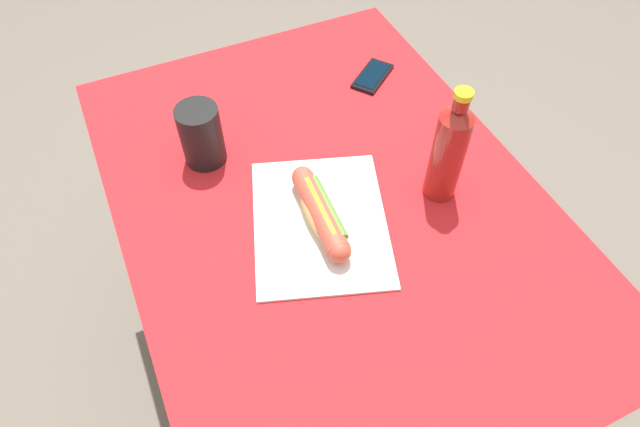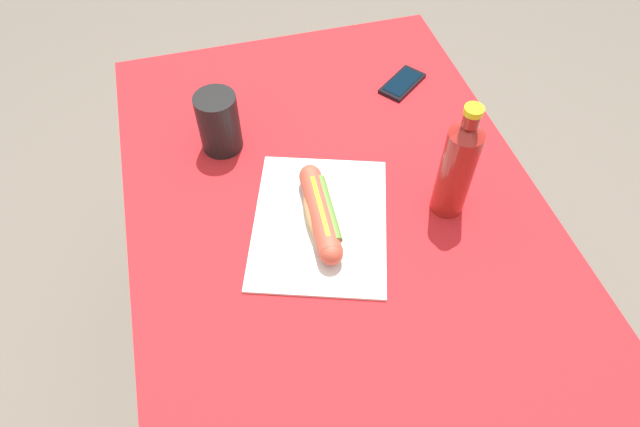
# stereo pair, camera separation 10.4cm
# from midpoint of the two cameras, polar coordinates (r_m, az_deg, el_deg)

# --- Properties ---
(ground_plane) EXTENTS (6.00, 6.00, 0.00)m
(ground_plane) POSITION_cam_midpoint_polar(r_m,az_deg,el_deg) (1.77, 2.75, -14.83)
(ground_plane) COLOR #6B6056
(ground_plane) RESTS_ON ground
(dining_table) EXTENTS (1.15, 0.82, 0.77)m
(dining_table) POSITION_cam_midpoint_polar(r_m,az_deg,el_deg) (1.22, 3.88, -3.23)
(dining_table) COLOR brown
(dining_table) RESTS_ON ground
(paper_wrapper) EXTENTS (0.39, 0.35, 0.01)m
(paper_wrapper) POSITION_cam_midpoint_polar(r_m,az_deg,el_deg) (1.06, 2.80, -1.07)
(paper_wrapper) COLOR silver
(paper_wrapper) RESTS_ON dining_table
(hot_dog) EXTENTS (0.23, 0.06, 0.05)m
(hot_dog) POSITION_cam_midpoint_polar(r_m,az_deg,el_deg) (1.04, 2.91, -0.11)
(hot_dog) COLOR tan
(hot_dog) RESTS_ON paper_wrapper
(cell_phone) EXTENTS (0.12, 0.13, 0.01)m
(cell_phone) POSITION_cam_midpoint_polar(r_m,az_deg,el_deg) (1.37, 10.80, 13.10)
(cell_phone) COLOR black
(cell_phone) RESTS_ON dining_table
(soda_bottle) EXTENTS (0.06, 0.06, 0.26)m
(soda_bottle) POSITION_cam_midpoint_polar(r_m,az_deg,el_deg) (1.05, 16.92, 4.46)
(soda_bottle) COLOR maroon
(soda_bottle) RESTS_ON dining_table
(drinking_cup) EXTENTS (0.09, 0.09, 0.13)m
(drinking_cup) POSITION_cam_midpoint_polar(r_m,az_deg,el_deg) (1.17, -8.00, 9.24)
(drinking_cup) COLOR black
(drinking_cup) RESTS_ON dining_table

